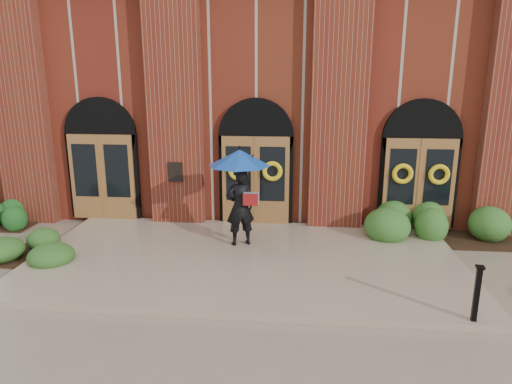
# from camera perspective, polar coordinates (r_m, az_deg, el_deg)

# --- Properties ---
(ground) EXTENTS (90.00, 90.00, 0.00)m
(ground) POSITION_cam_1_polar(r_m,az_deg,el_deg) (10.78, -1.44, -9.08)
(ground) COLOR gray
(ground) RESTS_ON ground
(landing) EXTENTS (10.00, 5.30, 0.15)m
(landing) POSITION_cam_1_polar(r_m,az_deg,el_deg) (10.89, -1.34, -8.41)
(landing) COLOR tan
(landing) RESTS_ON ground
(church_building) EXTENTS (16.20, 12.53, 7.00)m
(church_building) POSITION_cam_1_polar(r_m,az_deg,el_deg) (18.65, 1.76, 12.00)
(church_building) COLOR #602614
(church_building) RESTS_ON ground
(man_with_umbrella) EXTENTS (1.97, 1.97, 2.41)m
(man_with_umbrella) POSITION_cam_1_polar(r_m,az_deg,el_deg) (11.12, -2.02, 1.63)
(man_with_umbrella) COLOR black
(man_with_umbrella) RESTS_ON landing
(metal_post) EXTENTS (0.16, 0.16, 1.02)m
(metal_post) POSITION_cam_1_polar(r_m,az_deg,el_deg) (8.86, 25.89, -11.22)
(metal_post) COLOR black
(metal_post) RESTS_ON landing
(hedge_wall_right) EXTENTS (3.45, 1.38, 0.89)m
(hedge_wall_right) POSITION_cam_1_polar(r_m,az_deg,el_deg) (13.24, 22.79, -3.67)
(hedge_wall_right) COLOR #2E5D20
(hedge_wall_right) RESTS_ON ground
(hedge_front_left) EXTENTS (1.48, 1.27, 0.52)m
(hedge_front_left) POSITION_cam_1_polar(r_m,az_deg,el_deg) (12.34, -25.82, -6.18)
(hedge_front_left) COLOR #2A531C
(hedge_front_left) RESTS_ON ground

